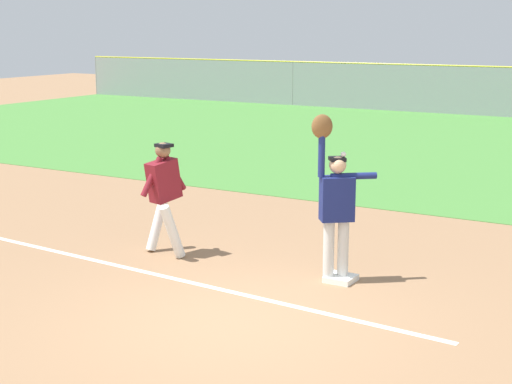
% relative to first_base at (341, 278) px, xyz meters
% --- Properties ---
extents(ground_plane, '(72.07, 72.07, 0.00)m').
position_rel_first_base_xyz_m(ground_plane, '(-0.47, -1.89, -0.04)').
color(ground_plane, '#936D4C').
extents(outfield_grass, '(44.60, 16.83, 0.01)m').
position_rel_first_base_xyz_m(outfield_grass, '(-0.47, 12.69, -0.04)').
color(outfield_grass, '#478438').
rests_on(outfield_grass, ground_plane).
extents(chalk_foul_line, '(11.97, 0.99, 0.01)m').
position_rel_first_base_xyz_m(chalk_foul_line, '(-4.00, -0.90, -0.04)').
color(chalk_foul_line, white).
rests_on(chalk_foul_line, ground_plane).
extents(first_base, '(0.39, 0.39, 0.08)m').
position_rel_first_base_xyz_m(first_base, '(0.00, 0.00, 0.00)').
color(first_base, white).
rests_on(first_base, ground_plane).
extents(fielder, '(0.77, 0.64, 2.28)m').
position_rel_first_base_xyz_m(fielder, '(-0.09, -0.03, 1.08)').
color(fielder, silver).
rests_on(fielder, ground_plane).
extents(runner, '(0.76, 0.84, 1.72)m').
position_rel_first_base_xyz_m(runner, '(-2.83, -0.16, 0.96)').
color(runner, white).
rests_on(runner, ground_plane).
extents(baseball, '(0.07, 0.07, 0.07)m').
position_rel_first_base_xyz_m(baseball, '(-0.01, 0.02, 1.70)').
color(baseball, white).
extents(parked_car_silver, '(4.51, 2.34, 1.25)m').
position_rel_first_base_xyz_m(parked_car_silver, '(-12.44, 24.29, 0.63)').
color(parked_car_silver, '#B7B7BC').
rests_on(parked_car_silver, ground_plane).
extents(parked_car_white, '(4.42, 2.15, 1.25)m').
position_rel_first_base_xyz_m(parked_car_white, '(-6.47, 24.13, 0.63)').
color(parked_car_white, white).
rests_on(parked_car_white, ground_plane).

